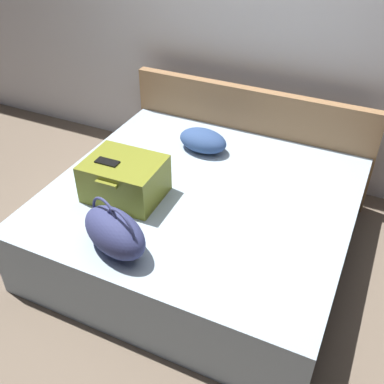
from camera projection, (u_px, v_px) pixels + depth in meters
ground_plane at (176, 284)px, 3.06m from camera, size 12.00×12.00×0.00m
back_wall at (269, 22)px, 3.49m from camera, size 8.00×0.10×2.60m
bed at (200, 221)px, 3.21m from camera, size 1.98×1.86×0.50m
headboard at (249, 137)px, 3.80m from camera, size 2.02×0.08×0.86m
hard_case_large at (125, 178)px, 2.95m from camera, size 0.50×0.42×0.27m
duffel_bag at (115, 232)px, 2.54m from camera, size 0.52×0.40×0.32m
pillow_near_headboard at (203, 140)px, 3.46m from camera, size 0.41×0.30×0.16m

